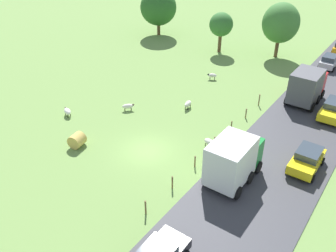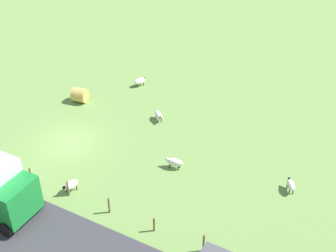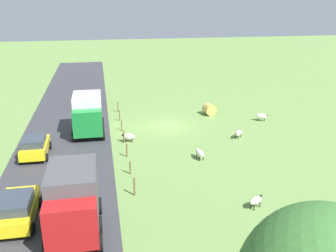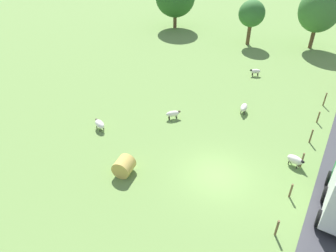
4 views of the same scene
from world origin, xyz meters
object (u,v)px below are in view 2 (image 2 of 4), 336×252
object	(u,v)px
sheep_2	(140,81)
sheep_4	(71,185)
sheep_1	(159,115)
sheep_3	(291,185)
hay_bale_0	(80,95)
sheep_0	(174,162)

from	to	relation	value
sheep_2	sheep_4	xyz separation A→B (m)	(14.03, 3.43, 0.01)
sheep_1	sheep_2	world-z (taller)	sheep_2
sheep_1	sheep_2	xyz separation A→B (m)	(-4.13, -4.28, 0.02)
sheep_1	sheep_2	distance (m)	5.94
sheep_2	sheep_3	xyz separation A→B (m)	(7.33, 15.76, 0.01)
sheep_3	hay_bale_0	size ratio (longest dim) A/B	0.92
sheep_4	hay_bale_0	distance (m)	11.33
sheep_0	sheep_1	xyz separation A→B (m)	(-4.67, -3.88, -0.02)
sheep_2	sheep_3	size ratio (longest dim) A/B	1.14
hay_bale_0	sheep_2	bearing A→B (deg)	147.33
sheep_2	sheep_1	bearing A→B (deg)	46.01
sheep_3	hay_bale_0	distance (m)	18.97
sheep_4	hay_bale_0	world-z (taller)	hay_bale_0
sheep_0	sheep_2	xyz separation A→B (m)	(-8.79, -8.15, 0.00)
sheep_0	sheep_2	distance (m)	11.99
sheep_2	hay_bale_0	world-z (taller)	hay_bale_0
sheep_3	sheep_4	distance (m)	14.04
sheep_0	sheep_3	xyz separation A→B (m)	(-1.47, 7.61, 0.02)
sheep_3	sheep_4	size ratio (longest dim) A/B	0.91
sheep_3	sheep_2	bearing A→B (deg)	-114.93
sheep_0	sheep_3	bearing A→B (deg)	100.91
sheep_1	hay_bale_0	xyz separation A→B (m)	(0.59, -7.30, 0.13)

